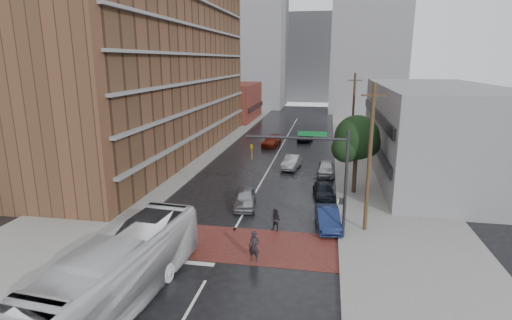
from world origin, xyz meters
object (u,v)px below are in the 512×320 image
Objects in this scene: car_travel_c at (272,141)px; car_parked_mid at (324,191)px; suv_travel at (305,137)px; car_parked_near at (328,218)px; transit_bus at (120,272)px; car_travel_b at (292,162)px; car_parked_far at (326,168)px; pedestrian_b at (276,220)px; pedestrian_a at (254,246)px; car_travel_a at (245,198)px.

car_parked_mid is (7.33, -20.04, -0.08)m from car_travel_c.
car_parked_near is at bearing -79.65° from suv_travel.
car_travel_c is at bearing -130.68° from suv_travel.
car_travel_b is at bearing 82.75° from transit_bus.
car_travel_c is 1.06× the size of car_parked_far.
car_parked_far is at bearing 100.75° from pedestrian_b.
pedestrian_a is 6.97m from car_parked_near.
pedestrian_b is 31.91m from suv_travel.
pedestrian_a is 1.17× the size of pedestrian_b.
car_parked_far reaches higher than car_parked_near.
car_travel_b is 1.06× the size of car_parked_mid.
pedestrian_a is 32.18m from car_travel_c.
car_parked_mid is at bearing -60.28° from car_travel_b.
transit_bus is 26.78m from car_travel_b.
pedestrian_a is 4.45m from pedestrian_b.
transit_bus is 37.29m from car_travel_c.
transit_bus is 25.97m from car_parked_far.
car_travel_a reaches higher than car_travel_b.
pedestrian_a is at bearing 48.77° from transit_bus.
pedestrian_b is 3.68m from car_parked_near.
pedestrian_a is 19.37m from car_parked_far.
car_travel_b is at bearing 97.64° from car_parked_near.
pedestrian_a is at bearing -87.16° from suv_travel.
transit_bus is at bearing -94.51° from suv_travel.
car_travel_a is (-3.01, 4.12, -0.07)m from pedestrian_b.
car_travel_a is at bearing -120.97° from car_parked_far.
pedestrian_a is 0.43× the size of car_parked_near.
suv_travel is at bearing 113.09° from pedestrian_b.
pedestrian_b is 27.91m from car_travel_c.
car_parked_mid is at bearing 86.46° from car_parked_near.
pedestrian_a reaches higher than car_travel_a.
transit_bus is 2.95× the size of car_parked_mid.
car_parked_near is (6.49, -2.93, -0.01)m from car_travel_a.
pedestrian_b is at bearing -61.65° from car_travel_a.
car_travel_b is at bearing 70.43° from car_travel_a.
car_parked_near is (7.68, -26.40, 0.04)m from car_travel_c.
car_travel_c reaches higher than car_parked_mid.
car_travel_a reaches higher than car_parked_near.
car_parked_far is (3.22, 14.58, -0.05)m from pedestrian_b.
pedestrian_b is at bearing 62.52° from transit_bus.
car_travel_a reaches higher than suv_travel.
car_travel_a is (-2.34, 8.52, -0.20)m from pedestrian_a.
car_travel_a is 1.03× the size of car_parked_mid.
pedestrian_b reaches higher than car_travel_b.
car_parked_mid is (3.56, -8.97, -0.12)m from car_travel_b.
car_travel_c is at bearing 116.84° from car_travel_b.
suv_travel is 24.55m from car_parked_mid.
car_travel_c is 27.49m from car_parked_near.
suv_travel is (0.51, 15.39, -0.12)m from car_travel_b.
car_travel_c is 14.98m from car_parked_far.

